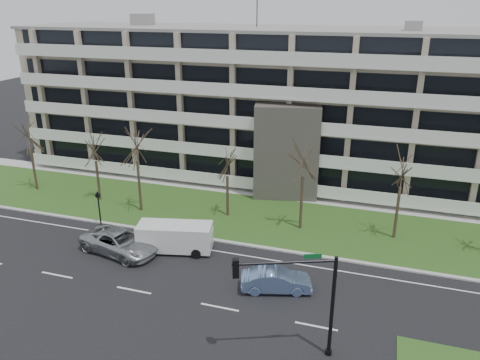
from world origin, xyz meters
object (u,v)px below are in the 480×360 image
(silver_pickup, at_px, (120,242))
(pedestrian_signal, at_px, (99,204))
(traffic_signal, at_px, (300,292))
(blue_sedan, at_px, (276,280))
(white_van, at_px, (176,235))

(silver_pickup, xyz_separation_m, pedestrian_signal, (-3.97, 3.49, 1.10))
(silver_pickup, distance_m, traffic_signal, 16.67)
(silver_pickup, distance_m, blue_sedan, 12.44)
(white_van, distance_m, pedestrian_signal, 8.16)
(traffic_signal, height_order, pedestrian_signal, traffic_signal)
(white_van, bearing_deg, pedestrian_signal, 153.38)
(silver_pickup, relative_size, pedestrian_signal, 2.01)
(blue_sedan, xyz_separation_m, white_van, (-8.45, 2.83, 0.54))
(silver_pickup, bearing_deg, blue_sedan, -83.74)
(silver_pickup, relative_size, white_van, 1.05)
(silver_pickup, distance_m, white_van, 4.25)
(silver_pickup, height_order, white_van, white_van)
(white_van, height_order, traffic_signal, traffic_signal)
(pedestrian_signal, bearing_deg, traffic_signal, -33.98)
(blue_sedan, bearing_deg, silver_pickup, 67.86)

